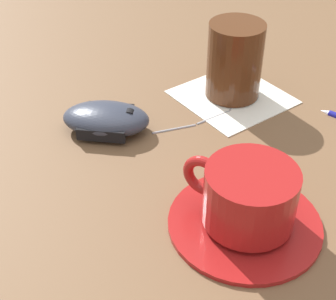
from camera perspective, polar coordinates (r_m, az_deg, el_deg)
name	(u,v)px	position (r m, az deg, el deg)	size (l,w,h in m)	color
ground_plane	(250,139)	(0.61, 9.08, 1.22)	(3.00, 3.00, 0.00)	brown
saucer	(245,221)	(0.50, 8.50, -7.83)	(0.15, 0.15, 0.01)	maroon
coffee_cup	(248,195)	(0.47, 8.85, -4.98)	(0.11, 0.09, 0.06)	maroon
computer_mouse	(106,119)	(0.61, -6.86, 3.46)	(0.12, 0.11, 0.03)	#2D3342
mouse_cable	(228,78)	(0.72, 6.66, 7.94)	(0.18, 0.29, 0.00)	gray
napkin_under_glass	(232,97)	(0.68, 7.13, 5.90)	(0.13, 0.13, 0.00)	silver
drinking_glass	(235,60)	(0.66, 7.40, 9.83)	(0.07, 0.07, 0.10)	#4C2814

